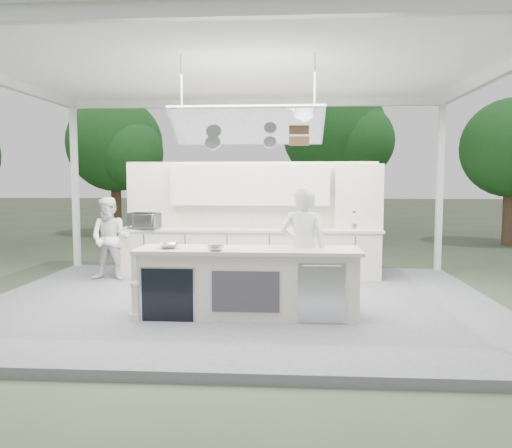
# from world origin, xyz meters

# --- Properties ---
(ground) EXTENTS (90.00, 90.00, 0.00)m
(ground) POSITION_xyz_m (0.00, 0.00, 0.00)
(ground) COLOR #455037
(ground) RESTS_ON ground
(stage_deck) EXTENTS (8.00, 6.00, 0.12)m
(stage_deck) POSITION_xyz_m (0.00, 0.00, 0.06)
(stage_deck) COLOR slate
(stage_deck) RESTS_ON ground
(tent) EXTENTS (8.20, 6.20, 3.86)m
(tent) POSITION_xyz_m (0.00, -0.01, 3.71)
(tent) COLOR white
(tent) RESTS_ON ground
(demo_island) EXTENTS (3.10, 0.79, 0.95)m
(demo_island) POSITION_xyz_m (0.18, -0.91, 0.60)
(demo_island) COLOR beige
(demo_island) RESTS_ON stage_deck
(back_counter) EXTENTS (5.08, 0.72, 0.95)m
(back_counter) POSITION_xyz_m (0.00, 1.90, 0.60)
(back_counter) COLOR beige
(back_counter) RESTS_ON stage_deck
(back_wall_unit) EXTENTS (5.05, 0.48, 2.25)m
(back_wall_unit) POSITION_xyz_m (0.44, 2.11, 1.57)
(back_wall_unit) COLOR beige
(back_wall_unit) RESTS_ON stage_deck
(tree_cluster) EXTENTS (19.55, 9.40, 5.85)m
(tree_cluster) POSITION_xyz_m (-0.16, 9.77, 3.29)
(tree_cluster) COLOR #4B3525
(tree_cluster) RESTS_ON ground
(head_chef) EXTENTS (0.73, 0.55, 1.81)m
(head_chef) POSITION_xyz_m (0.98, -0.70, 1.03)
(head_chef) COLOR silver
(head_chef) RESTS_ON stage_deck
(sous_chef) EXTENTS (0.79, 0.63, 1.57)m
(sous_chef) POSITION_xyz_m (-2.60, 1.41, 0.91)
(sous_chef) COLOR silver
(sous_chef) RESTS_ON stage_deck
(toaster_oven) EXTENTS (0.61, 0.45, 0.31)m
(toaster_oven) POSITION_xyz_m (-2.02, 1.70, 1.22)
(toaster_oven) COLOR #B1B4B8
(toaster_oven) RESTS_ON back_counter
(bowl_large) EXTENTS (0.36, 0.36, 0.07)m
(bowl_large) POSITION_xyz_m (-0.90, -0.96, 1.10)
(bowl_large) COLOR silver
(bowl_large) RESTS_ON demo_island
(bowl_small) EXTENTS (0.25, 0.25, 0.07)m
(bowl_small) POSITION_xyz_m (-0.21, -1.15, 1.11)
(bowl_small) COLOR #B5B7BC
(bowl_small) RESTS_ON demo_island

